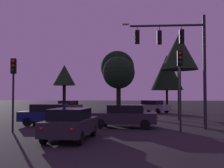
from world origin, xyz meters
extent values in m
plane|color=black|center=(0.00, 24.50, 0.00)|extent=(168.00, 168.00, 0.00)
cylinder|color=#232326|center=(5.73, 13.12, 3.67)|extent=(0.20, 0.20, 7.35)
cylinder|color=#232326|center=(3.34, 13.07, 6.70)|extent=(4.78, 0.25, 0.14)
ellipsoid|color=#F4EACC|center=(0.65, 13.00, 6.85)|extent=(0.56, 0.28, 0.16)
cylinder|color=#232326|center=(4.29, 13.09, 6.56)|extent=(0.05, 0.05, 0.29)
cube|color=black|center=(4.29, 13.09, 5.97)|extent=(0.31, 0.25, 0.90)
sphere|color=red|center=(4.29, 13.23, 6.25)|extent=(0.18, 0.18, 0.18)
sphere|color=#56380C|center=(4.29, 13.23, 5.97)|extent=(0.18, 0.18, 0.18)
sphere|color=#0C4219|center=(4.29, 13.23, 5.69)|extent=(0.18, 0.18, 0.18)
cylinder|color=#232326|center=(2.86, 13.06, 6.54)|extent=(0.05, 0.05, 0.33)
cube|color=black|center=(2.86, 13.06, 5.92)|extent=(0.31, 0.25, 0.90)
sphere|color=red|center=(2.86, 13.20, 6.20)|extent=(0.18, 0.18, 0.18)
sphere|color=#56380C|center=(2.86, 13.20, 5.92)|extent=(0.18, 0.18, 0.18)
sphere|color=#0C4219|center=(2.86, 13.20, 5.64)|extent=(0.18, 0.18, 0.18)
cylinder|color=#232326|center=(1.42, 13.02, 6.56)|extent=(0.05, 0.05, 0.28)
cube|color=black|center=(1.42, 13.02, 5.98)|extent=(0.31, 0.25, 0.90)
sphere|color=red|center=(1.42, 13.16, 6.26)|extent=(0.18, 0.18, 0.18)
sphere|color=#56380C|center=(1.42, 13.16, 5.98)|extent=(0.18, 0.18, 0.18)
sphere|color=#0C4219|center=(1.42, 13.16, 5.70)|extent=(0.18, 0.18, 0.18)
cylinder|color=#232326|center=(-5.89, 10.65, 1.72)|extent=(0.12, 0.12, 3.44)
cube|color=black|center=(-5.89, 10.65, 3.89)|extent=(0.34, 0.29, 0.90)
sphere|color=red|center=(-5.86, 10.52, 4.17)|extent=(0.18, 0.18, 0.18)
sphere|color=#56380C|center=(-5.86, 10.52, 3.89)|extent=(0.18, 0.18, 0.18)
sphere|color=#0C4219|center=(-5.86, 10.52, 3.61)|extent=(0.18, 0.18, 0.18)
cylinder|color=#232326|center=(3.95, 11.60, 1.95)|extent=(0.12, 0.12, 3.91)
cube|color=black|center=(3.95, 11.60, 4.36)|extent=(0.30, 0.24, 0.90)
sphere|color=red|center=(3.95, 11.46, 4.64)|extent=(0.18, 0.18, 0.18)
sphere|color=#56380C|center=(3.95, 11.46, 4.36)|extent=(0.18, 0.18, 0.18)
sphere|color=#0C4219|center=(3.95, 11.46, 4.08)|extent=(0.18, 0.18, 0.18)
cube|color=#232328|center=(-1.77, 8.15, 0.66)|extent=(2.09, 4.09, 0.68)
cube|color=black|center=(-1.78, 8.00, 1.26)|extent=(1.72, 2.24, 0.52)
cylinder|color=black|center=(-2.53, 9.51, 0.32)|extent=(0.24, 0.65, 0.64)
cylinder|color=black|center=(-0.87, 9.42, 0.32)|extent=(0.24, 0.65, 0.64)
cylinder|color=black|center=(-2.68, 6.88, 0.32)|extent=(0.24, 0.65, 0.64)
cylinder|color=black|center=(-1.02, 6.79, 0.32)|extent=(0.24, 0.65, 0.64)
sphere|color=red|center=(-2.54, 6.18, 0.76)|extent=(0.14, 0.14, 0.14)
sphere|color=red|center=(-1.23, 6.11, 0.76)|extent=(0.14, 0.14, 0.14)
cube|color=#0F1947|center=(-4.76, 14.37, 0.66)|extent=(4.48, 1.82, 0.68)
cube|color=black|center=(-4.91, 14.37, 1.26)|extent=(2.43, 1.53, 0.52)
cylinder|color=black|center=(-3.32, 15.17, 0.32)|extent=(0.64, 0.22, 0.64)
cylinder|color=black|center=(-3.28, 13.65, 0.32)|extent=(0.64, 0.22, 0.64)
cylinder|color=black|center=(-6.24, 15.10, 0.32)|extent=(0.64, 0.22, 0.64)
cylinder|color=black|center=(-6.21, 13.58, 0.32)|extent=(0.64, 0.22, 0.64)
sphere|color=red|center=(-7.00, 14.92, 0.76)|extent=(0.14, 0.14, 0.14)
sphere|color=red|center=(-6.98, 13.72, 0.76)|extent=(0.14, 0.14, 0.14)
cube|color=#232328|center=(0.51, 13.37, 0.66)|extent=(4.42, 2.00, 0.68)
cube|color=black|center=(0.66, 13.37, 1.26)|extent=(2.42, 1.65, 0.52)
cylinder|color=black|center=(-0.96, 12.67, 0.32)|extent=(0.65, 0.23, 0.64)
cylinder|color=black|center=(-0.87, 14.24, 0.32)|extent=(0.65, 0.23, 0.64)
cylinder|color=black|center=(1.89, 12.51, 0.32)|extent=(0.65, 0.23, 0.64)
cylinder|color=black|center=(1.98, 14.08, 0.32)|extent=(0.65, 0.23, 0.64)
sphere|color=red|center=(2.65, 12.64, 0.76)|extent=(0.14, 0.14, 0.14)
sphere|color=red|center=(2.71, 13.87, 0.76)|extent=(0.14, 0.14, 0.14)
cube|color=gray|center=(3.27, 29.80, 0.66)|extent=(4.40, 4.11, 0.68)
cube|color=black|center=(3.15, 29.90, 1.26)|extent=(2.77, 2.69, 0.52)
cylinder|color=black|center=(4.86, 29.57, 0.32)|extent=(0.62, 0.56, 0.64)
cylinder|color=black|center=(3.78, 28.27, 0.32)|extent=(0.62, 0.56, 0.64)
cylinder|color=black|center=(2.75, 31.33, 0.32)|extent=(0.62, 0.56, 0.64)
cylinder|color=black|center=(1.67, 30.03, 0.32)|extent=(0.62, 0.56, 0.64)
sphere|color=red|center=(2.09, 31.65, 0.76)|extent=(0.14, 0.14, 0.14)
sphere|color=red|center=(1.24, 30.63, 0.76)|extent=(0.14, 0.14, 0.14)
cube|color=#473828|center=(-6.90, 27.73, 0.66)|extent=(2.56, 4.71, 0.68)
cube|color=black|center=(-6.92, 27.58, 1.26)|extent=(1.96, 2.64, 0.52)
cylinder|color=black|center=(-7.45, 29.32, 0.32)|extent=(0.31, 0.66, 0.64)
cylinder|color=black|center=(-5.84, 29.04, 0.32)|extent=(0.31, 0.66, 0.64)
cylinder|color=black|center=(-7.95, 26.41, 0.32)|extent=(0.31, 0.66, 0.64)
cylinder|color=black|center=(-6.35, 26.14, 0.32)|extent=(0.31, 0.66, 0.64)
sphere|color=red|center=(-7.91, 25.63, 0.76)|extent=(0.14, 0.14, 0.14)
sphere|color=red|center=(-6.65, 25.41, 0.76)|extent=(0.14, 0.14, 0.14)
cylinder|color=black|center=(-9.00, 33.24, 1.78)|extent=(0.46, 0.46, 3.57)
cone|color=black|center=(-9.00, 33.24, 5.01)|extent=(3.17, 3.17, 2.89)
cylinder|color=black|center=(4.99, 19.27, 2.18)|extent=(0.29, 0.29, 4.36)
cone|color=black|center=(4.99, 19.27, 5.93)|extent=(3.25, 3.25, 3.14)
cylinder|color=black|center=(-1.59, 35.01, 2.23)|extent=(0.35, 0.35, 4.47)
sphere|color=black|center=(-1.59, 35.01, 6.17)|extent=(4.87, 4.87, 4.87)
cylinder|color=black|center=(5.47, 34.82, 1.45)|extent=(0.32, 0.32, 2.89)
cone|color=black|center=(5.47, 34.82, 5.38)|extent=(4.55, 4.55, 4.97)
cylinder|color=black|center=(-0.73, 25.75, 1.71)|extent=(0.47, 0.47, 3.43)
sphere|color=black|center=(-0.73, 25.75, 4.69)|extent=(3.61, 3.61, 3.61)
camera|label=1|loc=(1.53, -5.11, 2.16)|focal=44.54mm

